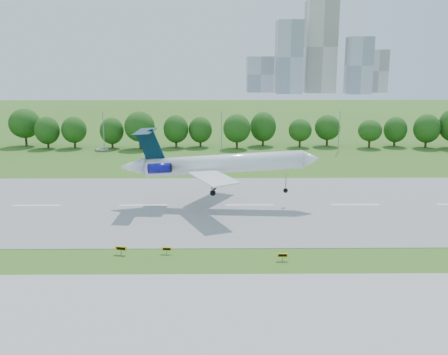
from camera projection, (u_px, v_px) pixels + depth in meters
ground at (116, 256)px, 69.33m from camera, size 600.00×600.00×0.00m
runway at (143, 205)px, 93.69m from camera, size 400.00×45.00×0.08m
taxiway at (82, 321)px, 51.78m from camera, size 400.00×23.00×0.08m
tree_line at (174, 128)px, 157.61m from camera, size 288.40×8.40×10.40m
light_poles at (163, 132)px, 147.80m from camera, size 175.90×0.25×12.19m
skyline at (315, 58)px, 444.10m from camera, size 127.00×52.00×80.00m
airliner at (214, 163)px, 92.08m from camera, size 36.90×26.85×12.03m
taxi_sign_left at (121, 248)px, 69.59m from camera, size 1.72×0.56×1.21m
taxi_sign_centre at (283, 255)px, 67.37m from camera, size 1.54×0.22×1.08m
taxi_sign_right at (167, 249)px, 69.82m from camera, size 1.43×0.30×1.00m
service_vehicle_b at (103, 149)px, 151.05m from camera, size 4.08×2.62×1.29m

